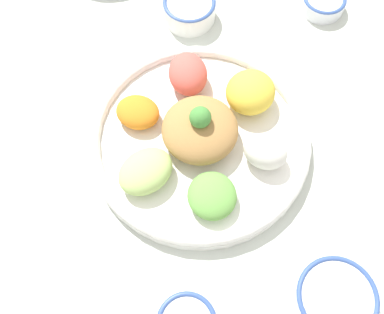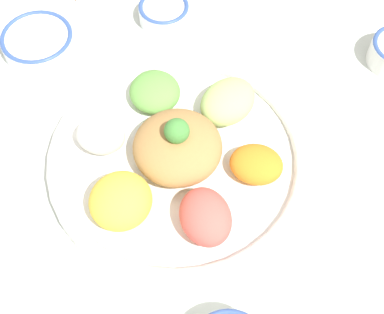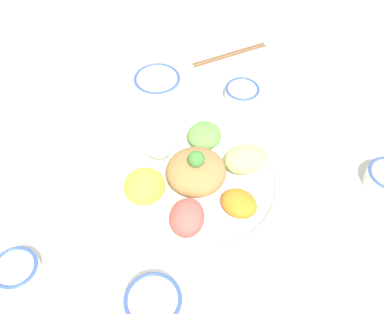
{
  "view_description": "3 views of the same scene",
  "coord_description": "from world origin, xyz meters",
  "views": [
    {
      "loc": [
        -0.08,
        0.32,
        0.68
      ],
      "look_at": [
        -0.03,
        0.03,
        0.05
      ],
      "focal_mm": 42.0,
      "sensor_mm": 36.0,
      "label": 1
    },
    {
      "loc": [
        -0.02,
        -0.4,
        0.67
      ],
      "look_at": [
        -0.02,
        -0.03,
        0.05
      ],
      "focal_mm": 50.0,
      "sensor_mm": 36.0,
      "label": 2
    },
    {
      "loc": [
        0.22,
        -0.5,
        0.78
      ],
      "look_at": [
        -0.07,
        0.02,
        0.04
      ],
      "focal_mm": 42.0,
      "sensor_mm": 36.0,
      "label": 3
    }
  ],
  "objects": [
    {
      "name": "rice_bowl_blue",
      "position": [
        -0.23,
        -0.35,
        0.02
      ],
      "size": [
        0.08,
        0.08,
        0.03
      ],
      "color": "white",
      "rests_on": "ground_plane"
    },
    {
      "name": "salad_platter",
      "position": [
        -0.04,
        -0.02,
        0.03
      ],
      "size": [
        0.37,
        0.37,
        0.11
      ],
      "color": "white",
      "rests_on": "ground_plane"
    },
    {
      "name": "sauce_bowl_far",
      "position": [
        -0.06,
        0.27,
        0.02
      ],
      "size": [
        0.09,
        0.09,
        0.03
      ],
      "color": "white",
      "rests_on": "ground_plane"
    },
    {
      "name": "chopsticks_pair_near",
      "position": [
        -0.16,
        0.41,
        0.0
      ],
      "size": [
        0.14,
        0.19,
        0.01
      ],
      "rotation": [
        0.0,
        0.0,
        0.93
      ],
      "color": "brown",
      "rests_on": "ground_plane"
    },
    {
      "name": "rice_bowl_plain",
      "position": [
        0.03,
        -0.28,
        0.02
      ],
      "size": [
        0.1,
        0.1,
        0.04
      ],
      "color": "white",
      "rests_on": "ground_plane"
    },
    {
      "name": "sauce_bowl_red",
      "position": [
        -0.27,
        0.21,
        0.02
      ],
      "size": [
        0.12,
        0.12,
        0.03
      ],
      "color": "white",
      "rests_on": "ground_plane"
    },
    {
      "name": "ground_plane",
      "position": [
        0.0,
        0.0,
        0.0
      ],
      "size": [
        2.4,
        2.4,
        0.0
      ],
      "primitive_type": "plane",
      "color": "silver"
    }
  ]
}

